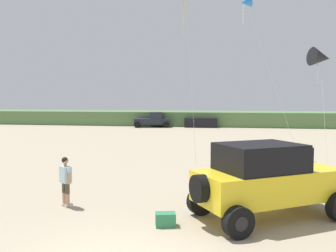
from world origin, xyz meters
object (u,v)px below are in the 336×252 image
at_px(cooler_box, 166,220).
at_px(distant_pickup, 153,120).
at_px(jeep, 267,179).
at_px(distant_sedan, 201,123).
at_px(kite_orange_streamer, 246,2).
at_px(kite_pink_ribbon, 321,58).
at_px(person_watching, 66,179).

distance_m(cooler_box, distant_pickup, 36.84).
relative_size(jeep, distant_sedan, 1.18).
xyz_separation_m(distant_pickup, kite_orange_streamer, (11.07, -22.83, 8.51)).
distance_m(distant_sedan, kite_pink_ribbon, 26.17).
xyz_separation_m(distant_pickup, distant_sedan, (6.20, 0.87, -0.34)).
bearing_deg(distant_pickup, person_watching, -81.73).
height_order(distant_sedan, kite_orange_streamer, kite_orange_streamer).
xyz_separation_m(distant_sedan, kite_pink_ribbon, (9.19, -23.89, 5.42)).
relative_size(cooler_box, kite_orange_streamer, 0.06).
bearing_deg(kite_pink_ribbon, distant_sedan, 111.04).
bearing_deg(distant_sedan, cooler_box, -88.25).
xyz_separation_m(cooler_box, distant_sedan, (-2.42, 36.68, 0.41)).
height_order(person_watching, cooler_box, person_watching).
height_order(jeep, kite_pink_ribbon, kite_pink_ribbon).
height_order(distant_sedan, kite_pink_ribbon, kite_pink_ribbon).
xyz_separation_m(jeep, cooler_box, (-2.84, -1.25, -1.01)).
bearing_deg(jeep, kite_orange_streamer, 91.94).
xyz_separation_m(jeep, person_watching, (-6.44, -0.05, -0.26)).
bearing_deg(person_watching, cooler_box, -18.46).
bearing_deg(kite_orange_streamer, distant_pickup, 115.87).
bearing_deg(person_watching, kite_pink_ribbon, 48.17).
xyz_separation_m(jeep, distant_pickup, (-11.47, 34.55, -0.26)).
xyz_separation_m(jeep, kite_orange_streamer, (-0.40, 11.73, 8.25)).
height_order(cooler_box, distant_sedan, distant_sedan).
distance_m(cooler_box, kite_pink_ribbon, 15.60).
bearing_deg(distant_pickup, distant_sedan, 8.01).
bearing_deg(distant_sedan, person_watching, -93.93).
height_order(distant_pickup, kite_pink_ribbon, kite_pink_ribbon).
bearing_deg(distant_sedan, distant_pickup, -174.02).
height_order(jeep, kite_orange_streamer, kite_orange_streamer).
relative_size(person_watching, distant_pickup, 0.34).
distance_m(distant_sedan, kite_orange_streamer, 25.76).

